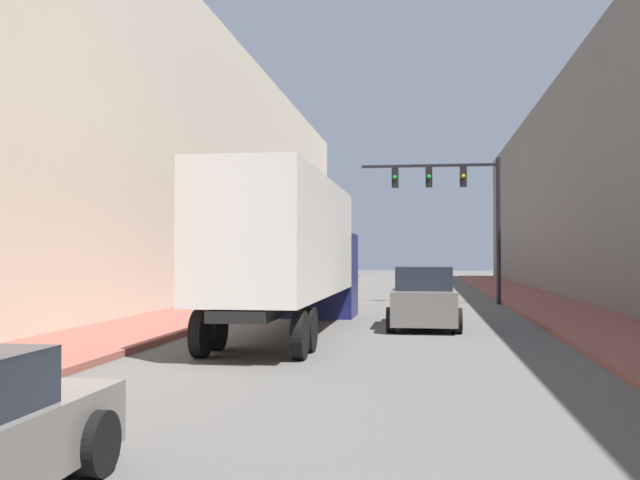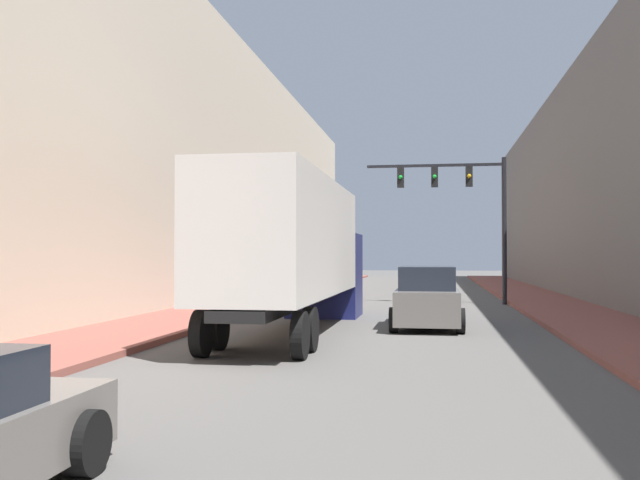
% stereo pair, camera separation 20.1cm
% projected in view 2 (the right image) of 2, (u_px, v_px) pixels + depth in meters
% --- Properties ---
extents(sidewalk_right, '(3.29, 80.00, 0.15)m').
position_uv_depth(sidewalk_right, '(553.00, 305.00, 29.20)').
color(sidewalk_right, brown).
rests_on(sidewalk_right, ground).
extents(sidewalk_left, '(3.29, 80.00, 0.15)m').
position_uv_depth(sidewalk_left, '(247.00, 302.00, 31.24)').
color(sidewalk_left, brown).
rests_on(sidewalk_left, ground).
extents(building_left, '(6.00, 80.00, 13.30)m').
position_uv_depth(building_left, '(148.00, 155.00, 32.11)').
color(building_left, beige).
rests_on(building_left, ground).
extents(semi_truck, '(2.40, 12.69, 4.10)m').
position_uv_depth(semi_truck, '(297.00, 249.00, 19.76)').
color(semi_truck, silver).
rests_on(semi_truck, ground).
extents(suv_car, '(2.06, 4.51, 1.81)m').
position_uv_depth(suv_car, '(427.00, 299.00, 21.09)').
color(suv_car, slate).
rests_on(suv_car, ground).
extents(traffic_signal_gantry, '(6.09, 0.35, 6.41)m').
position_uv_depth(traffic_signal_gantry, '(467.00, 200.00, 31.26)').
color(traffic_signal_gantry, black).
rests_on(traffic_signal_gantry, ground).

